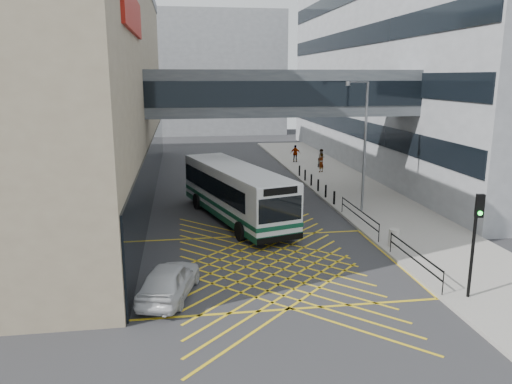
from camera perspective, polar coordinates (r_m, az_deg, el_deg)
name	(u,v)px	position (r m, az deg, el deg)	size (l,w,h in m)	color
ground	(269,266)	(23.43, 1.49, -8.41)	(120.00, 120.00, 0.00)	#333335
building_right	(473,61)	(53.33, 23.54, 13.55)	(24.09, 44.00, 20.00)	gray
building_far	(190,74)	(81.47, -7.53, 13.26)	(28.00, 16.00, 18.00)	gray
skybridge	(282,93)	(34.17, 3.02, 11.25)	(20.00, 4.10, 3.00)	#464B51
pavement	(349,188)	(39.58, 10.55, 0.45)	(6.00, 54.00, 0.16)	#9C978E
box_junction	(269,266)	(23.43, 1.49, -8.40)	(12.00, 9.00, 0.01)	gold
bus	(235,191)	(30.34, -2.43, 0.08)	(5.89, 12.00, 3.29)	silver
car_white	(169,280)	(20.31, -9.89, -9.86)	(1.88, 4.60, 1.46)	silver
car_dark	(243,203)	(32.05, -1.48, -1.22)	(1.67, 4.27, 1.34)	#232228
car_silver	(230,179)	(39.27, -3.05, 1.54)	(2.00, 4.74, 1.47)	#9FA2A8
traffic_light	(476,231)	(20.63, 23.83, -4.11)	(0.32, 0.50, 4.18)	black
street_lamp	(363,139)	(31.81, 12.13, 5.96)	(1.77, 0.96, 8.15)	slate
litter_bin	(394,238)	(26.29, 15.46, -5.05)	(0.53, 0.53, 0.91)	#ADA89E
kerb_railings	(381,230)	(26.45, 14.08, -4.26)	(0.05, 12.54, 1.00)	black
bollards	(315,182)	(38.66, 6.72, 1.09)	(0.14, 10.14, 0.90)	black
pedestrian_a	(321,163)	(45.28, 7.44, 3.32)	(0.67, 0.48, 1.67)	gray
pedestrian_b	(321,158)	(47.74, 7.49, 3.85)	(0.84, 0.49, 1.72)	gray
pedestrian_c	(295,154)	(50.42, 4.53, 4.40)	(1.01, 0.48, 1.70)	gray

